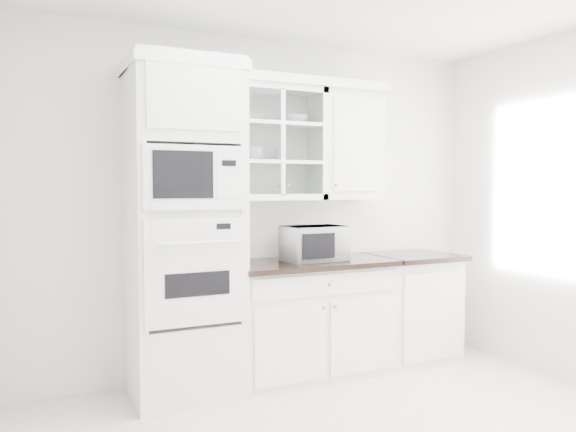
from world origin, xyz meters
TOP-DOWN VIEW (x-y plane):
  - room_shell at (0.00, 0.43)m, footprint 4.00×3.50m
  - oven_column at (-0.75, 1.42)m, footprint 0.76×0.68m
  - base_cabinet_run at (0.28, 1.45)m, footprint 1.32×0.67m
  - extra_base_cabinet at (1.28, 1.45)m, footprint 0.72×0.67m
  - upper_cabinet_glass at (0.03, 1.58)m, footprint 0.80×0.33m
  - upper_cabinet_solid at (0.71, 1.58)m, footprint 0.55×0.33m
  - crown_molding at (-0.07, 1.56)m, footprint 2.14×0.38m
  - countertop_microwave at (0.29, 1.41)m, footprint 0.49×0.41m
  - bowl_a at (-0.19, 1.58)m, footprint 0.29×0.29m
  - bowl_b at (0.21, 1.58)m, footprint 0.27×0.27m
  - cup_a at (-0.14, 1.59)m, footprint 0.15×0.15m
  - cup_b at (0.10, 1.60)m, footprint 0.12×0.12m

SIDE VIEW (x-z plane):
  - base_cabinet_run at x=0.28m, z-range 0.00..0.92m
  - extra_base_cabinet at x=1.28m, z-range 0.00..0.92m
  - countertop_microwave at x=0.29m, z-range 0.92..1.20m
  - oven_column at x=-0.75m, z-range 0.00..2.40m
  - cup_b at x=0.10m, z-range 1.71..1.80m
  - cup_a at x=-0.14m, z-range 1.71..1.82m
  - room_shell at x=0.00m, z-range 0.43..3.13m
  - upper_cabinet_glass at x=0.03m, z-range 1.40..2.30m
  - upper_cabinet_solid at x=0.71m, z-range 1.40..2.30m
  - bowl_a at x=-0.19m, z-range 2.01..2.07m
  - bowl_b at x=0.21m, z-range 2.01..2.08m
  - crown_molding at x=-0.07m, z-range 2.30..2.37m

